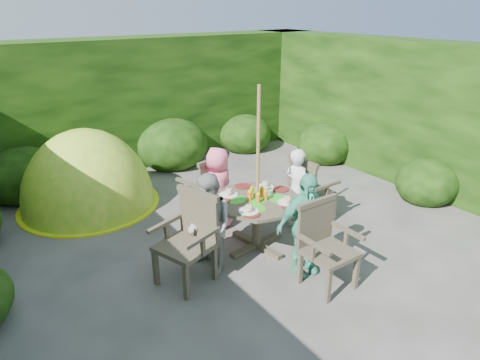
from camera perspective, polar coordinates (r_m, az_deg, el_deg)
ground at (r=6.03m, az=0.30°, el=-8.24°), size 60.00×60.00×0.00m
hedge_enclosure at (r=6.59m, az=-6.33°, el=6.18°), size 9.00×9.00×2.50m
patio_table at (r=5.65m, az=2.33°, el=-3.58°), size 1.39×1.39×0.86m
parasol_pole at (r=5.44m, az=2.38°, el=1.11°), size 0.05×0.05×2.20m
garden_chair_right at (r=6.43m, az=9.19°, el=-1.22°), size 0.56×0.62×1.00m
garden_chair_left at (r=5.06m, az=-6.75°, el=-7.59°), size 0.73×0.78×1.05m
garden_chair_back at (r=6.43m, az=-4.51°, el=-1.01°), size 0.70×0.65×0.99m
garden_chair_front at (r=5.07m, az=11.19°, el=-8.31°), size 0.59×0.53×0.98m
child_right at (r=6.18m, az=7.60°, el=-1.28°), size 0.33×0.47×1.23m
child_left at (r=5.16m, az=-4.07°, el=-5.93°), size 0.53×0.65×1.26m
child_back at (r=6.18m, az=-2.91°, el=-1.12°), size 0.71×0.60×1.23m
child_front at (r=5.15m, az=8.61°, el=-5.94°), size 0.80×0.41×1.30m
dome_tent at (r=7.49m, az=-19.26°, el=-3.18°), size 2.24×2.24×2.56m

